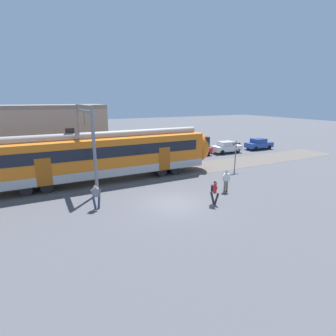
{
  "coord_description": "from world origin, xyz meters",
  "views": [
    {
      "loc": [
        -8.0,
        -14.82,
        6.95
      ],
      "look_at": [
        1.22,
        3.3,
        1.6
      ],
      "focal_mm": 28.0,
      "sensor_mm": 36.0,
      "label": 1
    }
  ],
  "objects_px": {
    "parked_car_white": "(226,147)",
    "parked_car_blue": "(259,144)",
    "crossing_signal": "(236,151)",
    "pedestrian_red": "(214,191)",
    "pedestrian_white": "(226,179)",
    "pedestrian_grey": "(96,195)",
    "parked_car_red": "(196,150)"
  },
  "relations": [
    {
      "from": "pedestrian_white",
      "to": "crossing_signal",
      "type": "relative_size",
      "value": 0.56
    },
    {
      "from": "pedestrian_red",
      "to": "parked_car_blue",
      "type": "xyz_separation_m",
      "value": [
        18.02,
        13.66,
        -0.21
      ]
    },
    {
      "from": "pedestrian_grey",
      "to": "pedestrian_red",
      "type": "bearing_deg",
      "value": -21.4
    },
    {
      "from": "pedestrian_grey",
      "to": "pedestrian_white",
      "type": "height_order",
      "value": "same"
    },
    {
      "from": "pedestrian_grey",
      "to": "parked_car_white",
      "type": "bearing_deg",
      "value": 29.04
    },
    {
      "from": "parked_car_blue",
      "to": "crossing_signal",
      "type": "relative_size",
      "value": 1.35
    },
    {
      "from": "parked_car_red",
      "to": "crossing_signal",
      "type": "distance_m",
      "value": 7.83
    },
    {
      "from": "crossing_signal",
      "to": "pedestrian_red",
      "type": "bearing_deg",
      "value": -139.28
    },
    {
      "from": "parked_car_red",
      "to": "crossing_signal",
      "type": "bearing_deg",
      "value": -92.9
    },
    {
      "from": "pedestrian_red",
      "to": "pedestrian_white",
      "type": "xyz_separation_m",
      "value": [
        2.4,
        1.72,
        0.0
      ]
    },
    {
      "from": "pedestrian_grey",
      "to": "pedestrian_white",
      "type": "relative_size",
      "value": 1.0
    },
    {
      "from": "pedestrian_grey",
      "to": "parked_car_red",
      "type": "relative_size",
      "value": 0.41
    },
    {
      "from": "parked_car_blue",
      "to": "crossing_signal",
      "type": "bearing_deg",
      "value": -145.31
    },
    {
      "from": "parked_car_red",
      "to": "parked_car_blue",
      "type": "distance_m",
      "value": 10.56
    },
    {
      "from": "pedestrian_grey",
      "to": "pedestrian_red",
      "type": "relative_size",
      "value": 1.0
    },
    {
      "from": "pedestrian_grey",
      "to": "parked_car_white",
      "type": "height_order",
      "value": "pedestrian_grey"
    },
    {
      "from": "pedestrian_grey",
      "to": "parked_car_blue",
      "type": "xyz_separation_m",
      "value": [
        25.3,
        10.81,
        -0.18
      ]
    },
    {
      "from": "parked_car_red",
      "to": "parked_car_blue",
      "type": "xyz_separation_m",
      "value": [
        10.56,
        -0.15,
        0.0
      ]
    },
    {
      "from": "parked_car_white",
      "to": "parked_car_blue",
      "type": "bearing_deg",
      "value": 0.14
    },
    {
      "from": "pedestrian_white",
      "to": "pedestrian_red",
      "type": "bearing_deg",
      "value": -144.31
    },
    {
      "from": "parked_car_blue",
      "to": "pedestrian_white",
      "type": "bearing_deg",
      "value": -142.6
    },
    {
      "from": "parked_car_white",
      "to": "pedestrian_grey",
      "type": "bearing_deg",
      "value": -150.96
    },
    {
      "from": "pedestrian_red",
      "to": "crossing_signal",
      "type": "height_order",
      "value": "crossing_signal"
    },
    {
      "from": "pedestrian_red",
      "to": "parked_car_blue",
      "type": "height_order",
      "value": "pedestrian_red"
    },
    {
      "from": "pedestrian_grey",
      "to": "pedestrian_white",
      "type": "xyz_separation_m",
      "value": [
        9.68,
        -1.13,
        0.03
      ]
    },
    {
      "from": "pedestrian_red",
      "to": "parked_car_white",
      "type": "relative_size",
      "value": 0.41
    },
    {
      "from": "pedestrian_red",
      "to": "parked_car_red",
      "type": "bearing_deg",
      "value": 61.62
    },
    {
      "from": "pedestrian_white",
      "to": "crossing_signal",
      "type": "distance_m",
      "value": 6.47
    },
    {
      "from": "pedestrian_grey",
      "to": "crossing_signal",
      "type": "xyz_separation_m",
      "value": [
        14.35,
        3.23,
        1.05
      ]
    },
    {
      "from": "pedestrian_red",
      "to": "parked_car_blue",
      "type": "distance_m",
      "value": 22.61
    },
    {
      "from": "pedestrian_white",
      "to": "parked_car_blue",
      "type": "distance_m",
      "value": 19.66
    },
    {
      "from": "pedestrian_grey",
      "to": "parked_car_white",
      "type": "xyz_separation_m",
      "value": [
        19.45,
        10.8,
        -0.18
      ]
    }
  ]
}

